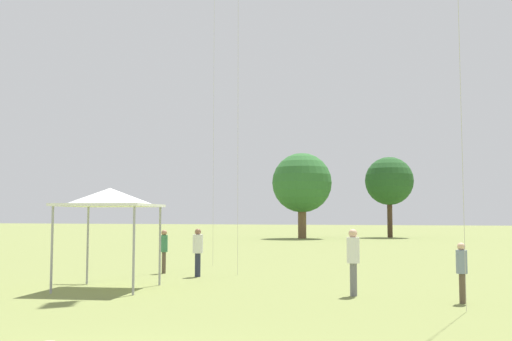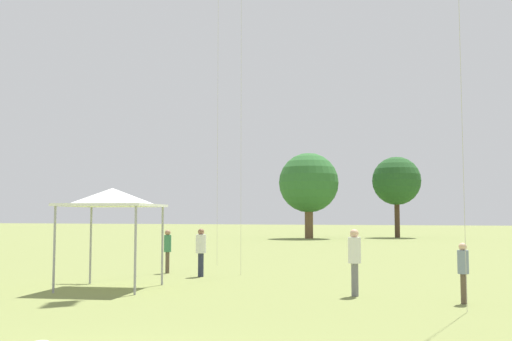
{
  "view_description": "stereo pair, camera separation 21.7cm",
  "coord_description": "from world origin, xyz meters",
  "px_view_note": "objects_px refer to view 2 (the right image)",
  "views": [
    {
      "loc": [
        4.68,
        -6.53,
        2.2
      ],
      "look_at": [
        -0.11,
        7.3,
        3.33
      ],
      "focal_mm": 42.0,
      "sensor_mm": 36.0,
      "label": 1
    },
    {
      "loc": [
        4.88,
        -6.46,
        2.2
      ],
      "look_at": [
        -0.11,
        7.3,
        3.33
      ],
      "focal_mm": 42.0,
      "sensor_mm": 36.0,
      "label": 2
    }
  ],
  "objects_px": {
    "person_standing_1": "(201,248)",
    "canopy_tent": "(112,198)",
    "person_standing_0": "(463,267)",
    "person_standing_3": "(355,256)",
    "distant_tree_1": "(309,183)",
    "person_standing_4": "(168,247)",
    "distant_tree_0": "(396,181)"
  },
  "relations": [
    {
      "from": "person_standing_0",
      "to": "distant_tree_0",
      "type": "relative_size",
      "value": 0.18
    },
    {
      "from": "person_standing_4",
      "to": "canopy_tent",
      "type": "height_order",
      "value": "canopy_tent"
    },
    {
      "from": "person_standing_0",
      "to": "canopy_tent",
      "type": "height_order",
      "value": "canopy_tent"
    },
    {
      "from": "person_standing_4",
      "to": "distant_tree_0",
      "type": "xyz_separation_m",
      "value": [
        3.69,
        43.42,
        4.89
      ]
    },
    {
      "from": "distant_tree_0",
      "to": "distant_tree_1",
      "type": "bearing_deg",
      "value": -144.46
    },
    {
      "from": "person_standing_0",
      "to": "person_standing_3",
      "type": "height_order",
      "value": "person_standing_3"
    },
    {
      "from": "canopy_tent",
      "to": "person_standing_3",
      "type": "bearing_deg",
      "value": 6.67
    },
    {
      "from": "canopy_tent",
      "to": "distant_tree_0",
      "type": "bearing_deg",
      "value": 86.57
    },
    {
      "from": "person_standing_3",
      "to": "distant_tree_0",
      "type": "distance_m",
      "value": 48.06
    },
    {
      "from": "canopy_tent",
      "to": "distant_tree_1",
      "type": "distance_m",
      "value": 43.13
    },
    {
      "from": "person_standing_1",
      "to": "person_standing_3",
      "type": "height_order",
      "value": "person_standing_3"
    },
    {
      "from": "person_standing_3",
      "to": "distant_tree_0",
      "type": "relative_size",
      "value": 0.22
    },
    {
      "from": "person_standing_4",
      "to": "canopy_tent",
      "type": "relative_size",
      "value": 0.53
    },
    {
      "from": "person_standing_4",
      "to": "distant_tree_1",
      "type": "relative_size",
      "value": 0.2
    },
    {
      "from": "canopy_tent",
      "to": "person_standing_0",
      "type": "bearing_deg",
      "value": 1.98
    },
    {
      "from": "person_standing_3",
      "to": "distant_tree_1",
      "type": "xyz_separation_m",
      "value": [
        -12.45,
        41.87,
        4.46
      ]
    },
    {
      "from": "distant_tree_1",
      "to": "person_standing_3",
      "type": "bearing_deg",
      "value": -73.44
    },
    {
      "from": "person_standing_0",
      "to": "person_standing_3",
      "type": "relative_size",
      "value": 0.83
    },
    {
      "from": "person_standing_0",
      "to": "distant_tree_1",
      "type": "height_order",
      "value": "distant_tree_1"
    },
    {
      "from": "person_standing_3",
      "to": "distant_tree_0",
      "type": "xyz_separation_m",
      "value": [
        -4.41,
        47.61,
        4.81
      ]
    },
    {
      "from": "person_standing_3",
      "to": "canopy_tent",
      "type": "bearing_deg",
      "value": -124.25
    },
    {
      "from": "person_standing_0",
      "to": "canopy_tent",
      "type": "distance_m",
      "value": 10.35
    },
    {
      "from": "person_standing_0",
      "to": "distant_tree_0",
      "type": "xyz_separation_m",
      "value": [
        -7.27,
        48.12,
        5.0
      ]
    },
    {
      "from": "person_standing_4",
      "to": "canopy_tent",
      "type": "bearing_deg",
      "value": 167.66
    },
    {
      "from": "person_standing_4",
      "to": "distant_tree_1",
      "type": "bearing_deg",
      "value": -14.57
    },
    {
      "from": "person_standing_1",
      "to": "person_standing_3",
      "type": "relative_size",
      "value": 0.95
    },
    {
      "from": "person_standing_0",
      "to": "person_standing_3",
      "type": "xyz_separation_m",
      "value": [
        -2.86,
        0.5,
        0.18
      ]
    },
    {
      "from": "person_standing_4",
      "to": "distant_tree_0",
      "type": "bearing_deg",
      "value": -26.0
    },
    {
      "from": "person_standing_1",
      "to": "canopy_tent",
      "type": "distance_m",
      "value": 4.73
    },
    {
      "from": "person_standing_1",
      "to": "canopy_tent",
      "type": "xyz_separation_m",
      "value": [
        -1.01,
        -4.29,
        1.72
      ]
    },
    {
      "from": "person_standing_1",
      "to": "person_standing_4",
      "type": "distance_m",
      "value": 1.94
    },
    {
      "from": "canopy_tent",
      "to": "person_standing_1",
      "type": "bearing_deg",
      "value": 76.8
    }
  ]
}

